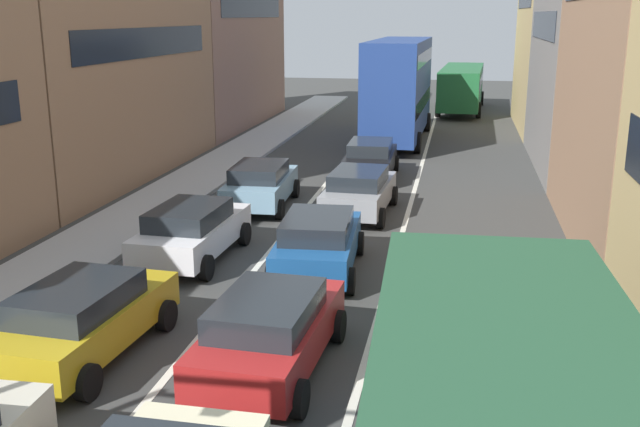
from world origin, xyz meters
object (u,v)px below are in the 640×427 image
Objects in this scene: hatchback_centre_lane_third at (318,242)px; sedan_left_lane_fourth at (260,184)px; wagon_left_lane_second at (83,318)px; coupe_centre_lane_fourth at (359,191)px; sedan_centre_lane_second at (270,330)px; sedan_centre_lane_fifth at (370,158)px; bus_far_queue_secondary at (462,85)px; sedan_left_lane_third at (192,230)px; sedan_right_lane_behind_truck at (460,293)px; bus_mid_queue_primary at (399,85)px.

sedan_left_lane_fourth is at bearing 23.85° from hatchback_centre_lane_third.
wagon_left_lane_second is 11.72m from coupe_centre_lane_fourth.
sedan_centre_lane_second is 1.01× the size of sedan_centre_lane_fifth.
bus_far_queue_secondary is (3.33, 33.03, 0.96)m from hatchback_centre_lane_third.
sedan_left_lane_third is 1.00× the size of coupe_centre_lane_fourth.
coupe_centre_lane_fourth is 1.01× the size of sedan_centre_lane_fifth.
sedan_left_lane_fourth and sedan_centre_lane_fifth have the same top height.
wagon_left_lane_second is 1.00× the size of sedan_right_lane_behind_truck.
wagon_left_lane_second is 1.00× the size of hatchback_centre_lane_third.
coupe_centre_lane_fourth and sedan_centre_lane_fifth have the same top height.
sedan_left_lane_third is 0.99× the size of sedan_right_lane_behind_truck.
hatchback_centre_lane_third is 1.01× the size of sedan_centre_lane_fifth.
bus_mid_queue_primary is (-0.01, 14.52, 2.03)m from coupe_centre_lane_fourth.
sedan_left_lane_third is 5.66m from sedan_left_lane_fourth.
hatchback_centre_lane_third is 5.66m from coupe_centre_lane_fourth.
bus_mid_queue_primary reaches higher than coupe_centre_lane_fourth.
sedan_centre_lane_second and sedan_left_lane_fourth have the same top height.
sedan_centre_lane_second is 25.62m from bus_mid_queue_primary.
sedan_left_lane_third is (-3.43, 0.36, 0.00)m from hatchback_centre_lane_third.
hatchback_centre_lane_third is at bearing -155.60° from sedan_left_lane_fourth.
hatchback_centre_lane_third and sedan_centre_lane_fifth have the same top height.
sedan_right_lane_behind_truck is at bearing -50.31° from sedan_centre_lane_second.
sedan_centre_lane_fifth is at bearing -7.30° from wagon_left_lane_second.
sedan_centre_lane_fifth is 0.99× the size of sedan_right_lane_behind_truck.
sedan_centre_lane_second is at bearing 178.11° from hatchback_centre_lane_third.
wagon_left_lane_second is at bearing 144.62° from hatchback_centre_lane_third.
sedan_centre_lane_second is at bearing -84.25° from wagon_left_lane_second.
sedan_centre_lane_second and coupe_centre_lane_fourth have the same top height.
sedan_left_lane_third is 33.37m from bus_far_queue_secondary.
bus_far_queue_secondary reaches higher than sedan_right_lane_behind_truck.
hatchback_centre_lane_third is at bearing 179.90° from coupe_centre_lane_fourth.
sedan_centre_lane_fifth is 0.41× the size of bus_far_queue_secondary.
sedan_right_lane_behind_truck is (3.33, 2.49, 0.00)m from sedan_centre_lane_second.
sedan_left_lane_fourth is 14.70m from bus_mid_queue_primary.
sedan_left_lane_third is 11.40m from sedan_centre_lane_fifth.
sedan_right_lane_behind_truck is at bearing -167.42° from sedan_centre_lane_fifth.
sedan_centre_lane_second is 1.01× the size of sedan_left_lane_third.
bus_far_queue_secondary is (3.08, 27.38, 0.96)m from coupe_centre_lane_fourth.
hatchback_centre_lane_third is (3.40, 5.48, 0.00)m from wagon_left_lane_second.
sedan_centre_lane_second is at bearing 179.26° from sedan_centre_lane_fifth.
sedan_left_lane_fourth is 0.41× the size of bus_far_queue_secondary.
wagon_left_lane_second and sedan_centre_lane_fifth have the same top height.
sedan_left_lane_third is 6.45m from coupe_centre_lane_fourth.
coupe_centre_lane_fourth and sedan_right_lane_behind_truck have the same top height.
sedan_left_lane_third is 20.25m from bus_mid_queue_primary.
bus_mid_queue_primary is 13.26m from bus_far_queue_secondary.
sedan_left_lane_fourth is at bearing 169.16° from bus_far_queue_secondary.
sedan_centre_lane_fifth is 14.57m from sedan_right_lane_behind_truck.
sedan_right_lane_behind_truck is at bearing -177.18° from bus_far_queue_secondary.
sedan_left_lane_third is (-0.03, 5.84, 0.00)m from wagon_left_lane_second.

